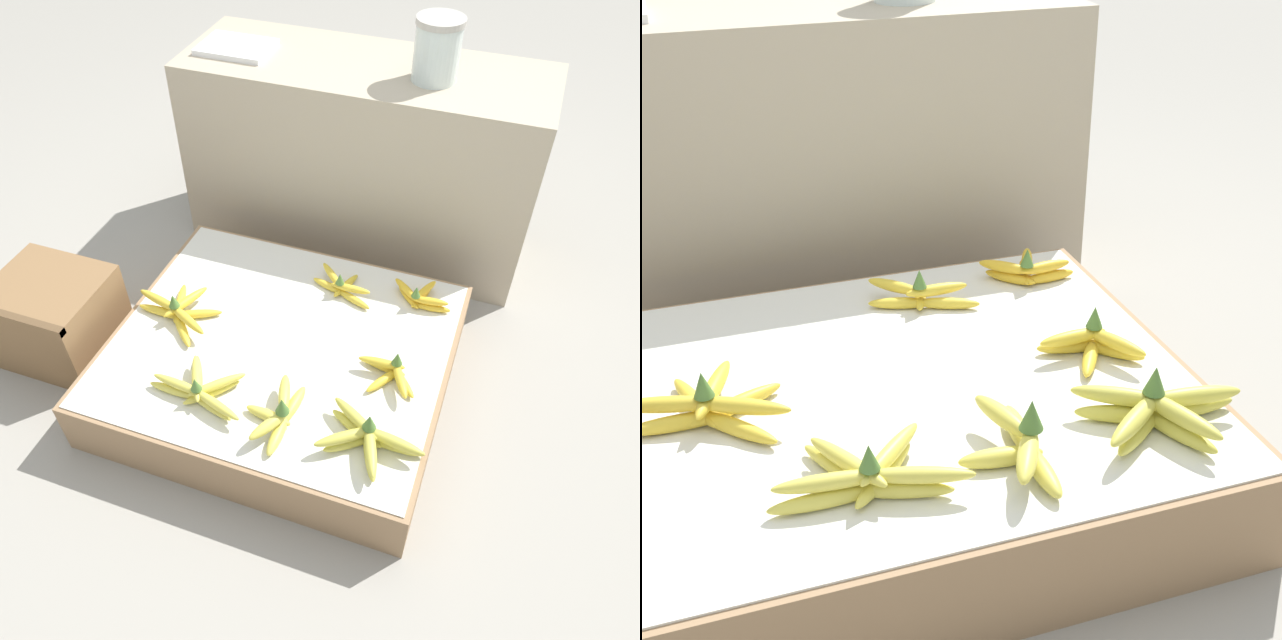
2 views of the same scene
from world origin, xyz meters
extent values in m
plane|color=gray|center=(0.00, 0.00, 0.00)|extent=(10.00, 10.00, 0.00)
cube|color=#997551|center=(0.00, 0.00, 0.09)|extent=(0.98, 0.86, 0.18)
cube|color=silver|center=(0.00, 0.00, 0.19)|extent=(0.95, 0.83, 0.00)
cube|color=tan|center=(0.00, 0.80, 0.34)|extent=(1.22, 0.45, 0.68)
cube|color=olive|center=(-0.72, -0.10, 0.14)|extent=(0.33, 0.30, 0.28)
cube|color=brown|center=(-0.72, -0.24, 0.27)|extent=(0.33, 0.02, 0.02)
ellipsoid|color=#DBCC4C|center=(-0.09, -0.28, 0.20)|extent=(0.16, 0.08, 0.03)
ellipsoid|color=#DBCC4C|center=(-0.10, -0.24, 0.20)|extent=(0.13, 0.14, 0.03)
ellipsoid|color=#DBCC4C|center=(-0.16, -0.21, 0.20)|extent=(0.10, 0.16, 0.03)
ellipsoid|color=#DBCC4C|center=(-0.20, -0.27, 0.20)|extent=(0.16, 0.03, 0.03)
ellipsoid|color=#DBCC4C|center=(-0.07, -0.29, 0.23)|extent=(0.16, 0.07, 0.03)
ellipsoid|color=#DBCC4C|center=(-0.09, -0.23, 0.23)|extent=(0.13, 0.14, 0.03)
ellipsoid|color=#DBCC4C|center=(-0.15, -0.23, 0.23)|extent=(0.10, 0.16, 0.03)
ellipsoid|color=#DBCC4C|center=(-0.19, -0.27, 0.23)|extent=(0.17, 0.04, 0.03)
cone|color=#4C7533|center=(-0.13, -0.27, 0.26)|extent=(0.03, 0.03, 0.04)
ellipsoid|color=#DBCC4C|center=(0.12, -0.21, 0.20)|extent=(0.04, 0.13, 0.03)
ellipsoid|color=#DBCC4C|center=(0.07, -0.26, 0.20)|extent=(0.13, 0.05, 0.03)
ellipsoid|color=#DBCC4C|center=(0.12, -0.31, 0.20)|extent=(0.03, 0.13, 0.03)
ellipsoid|color=#DBCC4C|center=(0.09, -0.21, 0.23)|extent=(0.07, 0.13, 0.03)
ellipsoid|color=#DBCC4C|center=(0.09, -0.31, 0.23)|extent=(0.09, 0.13, 0.03)
cone|color=#4C7533|center=(0.11, -0.27, 0.27)|extent=(0.04, 0.04, 0.05)
ellipsoid|color=gold|center=(0.30, -0.23, 0.20)|extent=(0.16, 0.09, 0.03)
ellipsoid|color=gold|center=(0.31, -0.27, 0.20)|extent=(0.15, 0.13, 0.03)
ellipsoid|color=gold|center=(0.35, -0.28, 0.20)|extent=(0.09, 0.17, 0.03)
ellipsoid|color=gold|center=(0.40, -0.24, 0.20)|extent=(0.17, 0.03, 0.03)
ellipsoid|color=gold|center=(0.30, -0.22, 0.23)|extent=(0.16, 0.11, 0.03)
ellipsoid|color=gold|center=(0.29, -0.28, 0.23)|extent=(0.15, 0.12, 0.03)
ellipsoid|color=gold|center=(0.35, -0.29, 0.23)|extent=(0.09, 0.17, 0.03)
ellipsoid|color=gold|center=(0.40, -0.25, 0.23)|extent=(0.17, 0.05, 0.03)
cone|color=#4C7533|center=(0.34, -0.24, 0.27)|extent=(0.04, 0.04, 0.05)
ellipsoid|color=gold|center=(-0.30, -0.06, 0.20)|extent=(0.14, 0.14, 0.03)
ellipsoid|color=gold|center=(-0.29, 0.01, 0.20)|extent=(0.17, 0.10, 0.03)
ellipsoid|color=gold|center=(-0.35, 0.03, 0.20)|extent=(0.08, 0.17, 0.03)
ellipsoid|color=gold|center=(-0.38, -0.02, 0.20)|extent=(0.17, 0.03, 0.03)
ellipsoid|color=gold|center=(-0.29, -0.04, 0.23)|extent=(0.16, 0.10, 0.03)
ellipsoid|color=gold|center=(-0.32, 0.02, 0.23)|extent=(0.09, 0.17, 0.03)
ellipsoid|color=gold|center=(-0.39, 0.00, 0.23)|extent=(0.17, 0.07, 0.03)
cone|color=#4C7533|center=(-0.33, -0.02, 0.26)|extent=(0.03, 0.03, 0.04)
ellipsoid|color=gold|center=(0.31, 0.00, 0.20)|extent=(0.13, 0.05, 0.03)
ellipsoid|color=gold|center=(0.33, -0.05, 0.20)|extent=(0.09, 0.13, 0.03)
ellipsoid|color=gold|center=(0.37, -0.03, 0.20)|extent=(0.11, 0.11, 0.03)
ellipsoid|color=gold|center=(0.31, -0.01, 0.23)|extent=(0.13, 0.03, 0.03)
ellipsoid|color=gold|center=(0.37, -0.05, 0.23)|extent=(0.08, 0.13, 0.03)
cone|color=#4C7533|center=(0.35, -0.01, 0.26)|extent=(0.03, 0.03, 0.04)
ellipsoid|color=gold|center=(0.15, 0.23, 0.20)|extent=(0.13, 0.07, 0.02)
ellipsoid|color=gold|center=(0.11, 0.28, 0.20)|extent=(0.06, 0.13, 0.02)
ellipsoid|color=gold|center=(0.06, 0.26, 0.20)|extent=(0.13, 0.06, 0.02)
ellipsoid|color=gold|center=(0.13, 0.25, 0.22)|extent=(0.13, 0.02, 0.02)
ellipsoid|color=gold|center=(0.06, 0.29, 0.22)|extent=(0.11, 0.11, 0.02)
cone|color=#4C7533|center=(0.10, 0.25, 0.25)|extent=(0.03, 0.03, 0.04)
ellipsoid|color=gold|center=(0.39, 0.28, 0.20)|extent=(0.12, 0.03, 0.02)
ellipsoid|color=gold|center=(0.35, 0.31, 0.20)|extent=(0.06, 0.12, 0.02)
ellipsoid|color=gold|center=(0.31, 0.30, 0.20)|extent=(0.10, 0.10, 0.02)
ellipsoid|color=gold|center=(0.38, 0.28, 0.22)|extent=(0.12, 0.04, 0.02)
ellipsoid|color=gold|center=(0.35, 0.32, 0.22)|extent=(0.07, 0.12, 0.02)
ellipsoid|color=gold|center=(0.30, 0.31, 0.22)|extent=(0.10, 0.09, 0.02)
cone|color=#4C7533|center=(0.33, 0.27, 0.25)|extent=(0.03, 0.03, 0.04)
cylinder|color=silver|center=(0.22, 0.76, 0.77)|extent=(0.14, 0.14, 0.17)
cylinder|color=#B7B2A8|center=(0.22, 0.76, 0.86)|extent=(0.15, 0.15, 0.02)
cube|color=white|center=(-0.44, 0.76, 0.69)|extent=(0.24, 0.18, 0.02)
camera|label=1|loc=(0.52, -1.12, 1.55)|focal=35.00mm
camera|label=2|loc=(-0.33, -1.25, 1.03)|focal=50.00mm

